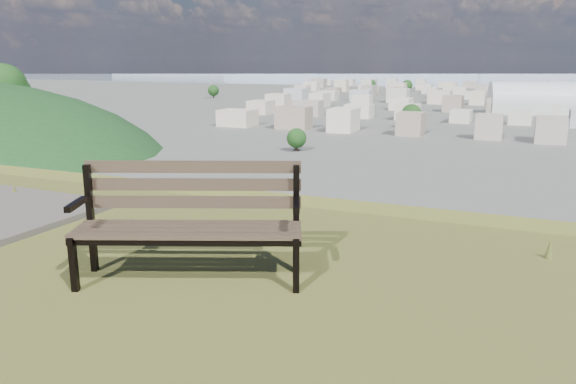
% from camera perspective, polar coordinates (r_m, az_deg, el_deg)
% --- Properties ---
extents(park_bench, '(1.85, 1.20, 0.93)m').
position_cam_1_polar(park_bench, '(4.55, -9.91, -2.33)').
color(park_bench, '#423726').
rests_on(park_bench, hilltop_mesa).
extents(arena, '(52.25, 30.73, 20.67)m').
position_cam_1_polar(arena, '(307.62, 24.31, 8.16)').
color(arena, '#BBBCB7').
rests_on(arena, ground).
extents(city_blocks, '(395.00, 361.00, 7.00)m').
position_cam_1_polar(city_blocks, '(397.22, 23.05, 9.01)').
color(city_blocks, silver).
rests_on(city_blocks, ground).
extents(city_trees, '(406.52, 387.20, 9.98)m').
position_cam_1_polar(city_trees, '(323.10, 18.20, 8.86)').
color(city_trees, '#2F2417').
rests_on(city_trees, ground).
extents(bay_water, '(2400.00, 700.00, 0.12)m').
position_cam_1_polar(bay_water, '(902.49, 23.38, 10.64)').
color(bay_water, '#879CAC').
rests_on(bay_water, ground).
extents(far_hills, '(2050.00, 340.00, 60.00)m').
position_cam_1_polar(far_hills, '(1406.43, 21.05, 12.49)').
color(far_hills, '#A2B1C9').
rests_on(far_hills, ground).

